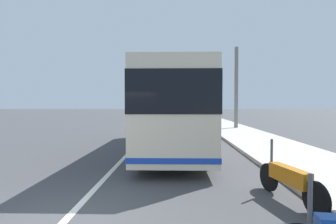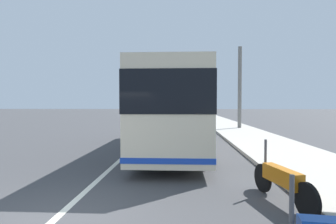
{
  "view_description": "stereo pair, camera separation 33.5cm",
  "coord_description": "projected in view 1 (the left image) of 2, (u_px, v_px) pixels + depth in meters",
  "views": [
    {
      "loc": [
        -4.45,
        -2.0,
        2.13
      ],
      "look_at": [
        8.52,
        -1.68,
        1.74
      ],
      "focal_mm": 28.87,
      "sensor_mm": 36.0,
      "label": 1
    },
    {
      "loc": [
        -4.44,
        -2.33,
        2.13
      ],
      "look_at": [
        8.52,
        -1.68,
        1.74
      ],
      "focal_mm": 28.87,
      "sensor_mm": 36.0,
      "label": 2
    }
  ],
  "objects": [
    {
      "name": "car_oncoming",
      "position": [
        153.0,
        112.0,
        46.97
      ],
      "size": [
        4.62,
        2.11,
        1.54
      ],
      "rotation": [
        0.0,
        0.0,
        3.07
      ],
      "color": "gray",
      "rests_on": "ground"
    },
    {
      "name": "motorcycle_angled",
      "position": [
        289.0,
        180.0,
        5.84
      ],
      "size": [
        2.2,
        0.59,
        1.29
      ],
      "rotation": [
        0.0,
        0.0,
        0.23
      ],
      "color": "black",
      "rests_on": "ground"
    },
    {
      "name": "utility_pole",
      "position": [
        236.0,
        88.0,
        22.68
      ],
      "size": [
        0.31,
        0.31,
        6.9
      ],
      "primitive_type": "cylinder",
      "color": "slate",
      "rests_on": "ground"
    },
    {
      "name": "coach_bus",
      "position": [
        174.0,
        106.0,
        12.73
      ],
      "size": [
        11.19,
        2.67,
        3.5
      ],
      "rotation": [
        0.0,
        0.0,
        -0.0
      ],
      "color": "beige",
      "rests_on": "ground"
    },
    {
      "name": "lane_divider_line",
      "position": [
        138.0,
        143.0,
        14.56
      ],
      "size": [
        110.0,
        0.16,
        0.01
      ],
      "primitive_type": "cube",
      "color": "silver",
      "rests_on": "ground"
    },
    {
      "name": "car_side_street",
      "position": [
        174.0,
        111.0,
        54.48
      ],
      "size": [
        4.54,
        1.94,
        1.55
      ],
      "rotation": [
        0.0,
        0.0,
        0.04
      ],
      "color": "#2D7238",
      "rests_on": "ground"
    },
    {
      "name": "car_ahead_same_lane",
      "position": [
        178.0,
        116.0,
        31.36
      ],
      "size": [
        4.45,
        2.04,
        1.41
      ],
      "rotation": [
        0.0,
        0.0,
        0.03
      ],
      "color": "black",
      "rests_on": "ground"
    },
    {
      "name": "sidewalk_curb",
      "position": [
        263.0,
        143.0,
        14.39
      ],
      "size": [
        110.0,
        3.6,
        0.14
      ],
      "primitive_type": "cube",
      "color": "#B2ADA3",
      "rests_on": "ground"
    },
    {
      "name": "car_far_distant",
      "position": [
        156.0,
        110.0,
        62.54
      ],
      "size": [
        4.68,
        2.2,
        1.44
      ],
      "rotation": [
        0.0,
        0.0,
        3.21
      ],
      "color": "red",
      "rests_on": "ground"
    }
  ]
}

